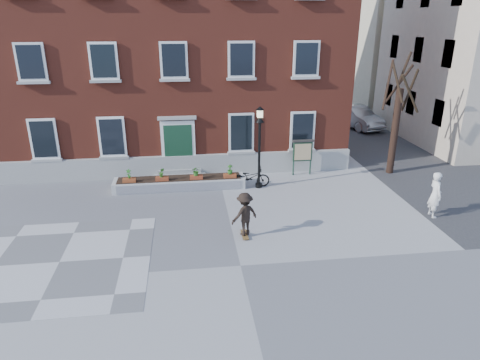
{
  "coord_description": "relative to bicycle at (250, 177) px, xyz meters",
  "views": [
    {
      "loc": [
        -1.59,
        -12.08,
        7.67
      ],
      "look_at": [
        0.5,
        4.0,
        1.5
      ],
      "focal_mm": 32.0,
      "sensor_mm": 36.0,
      "label": 1
    }
  ],
  "objects": [
    {
      "name": "bystander",
      "position": [
        6.93,
        -4.23,
        0.47
      ],
      "size": [
        0.49,
        0.72,
        1.92
      ],
      "primitive_type": "imported",
      "rotation": [
        0.0,
        0.0,
        1.52
      ],
      "color": "silver",
      "rests_on": "ground"
    },
    {
      "name": "parked_car",
      "position": [
        9.6,
        10.82,
        0.31
      ],
      "size": [
        2.89,
        5.1,
        1.59
      ],
      "primitive_type": "imported",
      "rotation": [
        0.0,
        0.0,
        0.27
      ],
      "color": "#A7A9AB",
      "rests_on": "ground"
    },
    {
      "name": "ground",
      "position": [
        -1.39,
        -6.97,
        -0.48
      ],
      "size": [
        100.0,
        100.0,
        0.0
      ],
      "primitive_type": "plane",
      "color": "gray",
      "rests_on": "ground"
    },
    {
      "name": "side_street",
      "position": [
        16.6,
        12.81,
        6.54
      ],
      "size": [
        15.2,
        36.0,
        14.5
      ],
      "color": "#3A3A3D",
      "rests_on": "ground"
    },
    {
      "name": "skateboarder",
      "position": [
        -0.98,
        -4.95,
        0.42
      ],
      "size": [
        1.24,
        1.03,
        1.74
      ],
      "color": "brown",
      "rests_on": "ground"
    },
    {
      "name": "bicycle",
      "position": [
        0.0,
        0.0,
        0.0
      ],
      "size": [
        1.89,
        0.81,
        0.97
      ],
      "primitive_type": "imported",
      "rotation": [
        0.0,
        0.0,
        1.48
      ],
      "color": "black",
      "rests_on": "ground"
    },
    {
      "name": "notice_board",
      "position": [
        2.9,
        1.32,
        0.78
      ],
      "size": [
        1.1,
        0.16,
        1.87
      ],
      "color": "#1B3628",
      "rests_on": "ground"
    },
    {
      "name": "planter_assembly",
      "position": [
        -3.38,
        0.2,
        -0.18
      ],
      "size": [
        6.2,
        1.12,
        1.15
      ],
      "color": "silver",
      "rests_on": "ground"
    },
    {
      "name": "checker_patch",
      "position": [
        -7.39,
        -5.97,
        -0.48
      ],
      "size": [
        6.0,
        6.0,
        0.01
      ],
      "primitive_type": "cube",
      "color": "slate",
      "rests_on": "ground"
    },
    {
      "name": "brick_building",
      "position": [
        -3.39,
        7.0,
        5.82
      ],
      "size": [
        18.4,
        10.85,
        12.6
      ],
      "color": "maroon",
      "rests_on": "ground"
    },
    {
      "name": "bare_tree",
      "position": [
        7.61,
        1.04,
        2.31
      ],
      "size": [
        1.83,
        1.83,
        6.16
      ],
      "color": "black",
      "rests_on": "ground"
    },
    {
      "name": "lamp_post",
      "position": [
        0.38,
        -0.15,
        2.06
      ],
      "size": [
        0.4,
        0.4,
        3.93
      ],
      "color": "black",
      "rests_on": "ground"
    }
  ]
}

